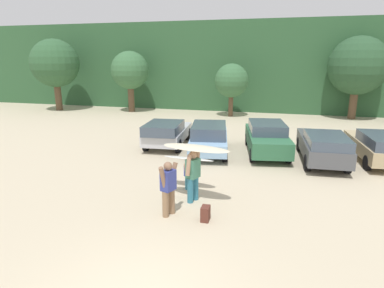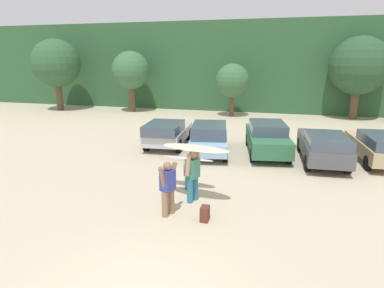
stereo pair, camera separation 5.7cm
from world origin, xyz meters
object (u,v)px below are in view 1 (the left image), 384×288
person_child (188,173)px  surfboard_white (188,159)px  backpack_dropped (205,214)px  parked_car_tan (379,146)px  parked_car_dark_gray (323,145)px  parked_car_sky_blue (209,137)px  surfboard_cream (196,148)px  parked_car_silver (167,132)px  person_adult (193,173)px  person_companion (168,185)px  parked_car_forest_green (267,137)px

person_child → surfboard_white: bearing=168.3°
backpack_dropped → parked_car_tan: bearing=49.3°
parked_car_dark_gray → parked_car_tan: size_ratio=1.02×
parked_car_sky_blue → person_child: (0.23, -4.77, -0.21)m
parked_car_dark_gray → surfboard_cream: size_ratio=2.02×
person_child → parked_car_silver: bearing=-42.0°
parked_car_tan → surfboard_cream: 9.55m
person_adult → person_child: (-0.44, 0.98, -0.39)m
person_companion → parked_car_tan: bearing=-114.0°
backpack_dropped → parked_car_sky_blue: bearing=101.0°
parked_car_sky_blue → backpack_dropped: 7.15m
person_adult → surfboard_cream: size_ratio=0.74×
surfboard_white → backpack_dropped: size_ratio=4.28×
person_child → backpack_dropped: 2.53m
parked_car_sky_blue → person_companion: (0.20, -6.92, 0.16)m
parked_car_forest_green → backpack_dropped: parked_car_forest_green is taller
person_companion → surfboard_white: person_companion is taller
surfboard_cream → person_companion: bearing=72.4°
parked_car_silver → backpack_dropped: parked_car_silver is taller
person_child → parked_car_tan: bearing=-123.4°
person_companion → surfboard_white: size_ratio=0.89×
person_adult → parked_car_tan: bearing=-117.0°
parked_car_silver → person_companion: 8.03m
person_child → person_companion: person_companion is taller
parked_car_forest_green → person_adult: size_ratio=2.78×
parked_car_silver → parked_car_sky_blue: (2.45, -0.66, 0.02)m
parked_car_silver → parked_car_dark_gray: size_ratio=0.93×
parked_car_silver → person_companion: (2.65, -7.58, 0.18)m
person_child → person_adult: bearing=135.6°
parked_car_sky_blue → parked_car_forest_green: (2.80, 0.73, 0.01)m
person_child → surfboard_white: size_ratio=0.55×
parked_car_silver → surfboard_cream: size_ratio=1.87×
parked_car_silver → parked_car_tan: 10.28m
surfboard_white → backpack_dropped: 2.65m
person_adult → surfboard_white: (-0.42, 0.97, 0.18)m
parked_car_tan → person_adult: size_ratio=2.69×
parked_car_forest_green → person_child: bearing=145.6°
parked_car_silver → parked_car_dark_gray: parked_car_dark_gray is taller
parked_car_silver → surfboard_cream: surfboard_cream is taller
parked_car_silver → surfboard_white: 6.08m
parked_car_sky_blue → parked_car_tan: 7.85m
parked_car_forest_green → parked_car_tan: parked_car_forest_green is taller
parked_car_forest_green → backpack_dropped: size_ratio=10.81×
parked_car_forest_green → person_child: 6.08m
person_child → surfboard_white: (0.02, -0.01, 0.57)m
person_child → parked_car_forest_green: bearing=-93.4°
parked_car_sky_blue → surfboard_white: (0.24, -4.78, 0.36)m
surfboard_white → backpack_dropped: (1.12, -2.21, -0.94)m
person_adult → backpack_dropped: 1.62m
person_companion → surfboard_cream: (0.57, 1.11, 0.91)m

